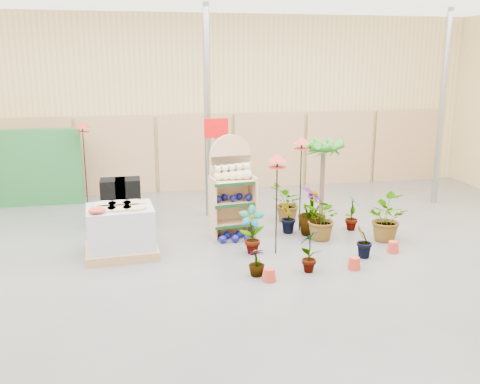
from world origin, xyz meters
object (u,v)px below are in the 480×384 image
object	(u,v)px
display_shelf	(231,190)
pallet_stack	(121,231)
potted_plant_2	(323,218)
bird_table_front	(277,161)

from	to	relation	value
display_shelf	pallet_stack	size ratio (longest dim) A/B	1.52
potted_plant_2	pallet_stack	bearing A→B (deg)	-179.02
bird_table_front	potted_plant_2	world-z (taller)	bird_table_front
display_shelf	potted_plant_2	world-z (taller)	display_shelf
pallet_stack	display_shelf	bearing A→B (deg)	15.21
bird_table_front	potted_plant_2	xyz separation A→B (m)	(1.08, 0.55, -1.25)
display_shelf	bird_table_front	distance (m)	1.55
bird_table_front	display_shelf	bearing A→B (deg)	115.18
display_shelf	pallet_stack	distance (m)	2.29
display_shelf	bird_table_front	world-z (taller)	display_shelf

